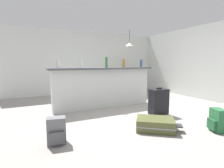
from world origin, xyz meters
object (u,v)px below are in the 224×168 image
Objects in this scene: bottle_clear at (81,63)px; bottle_green at (106,62)px; pendant_lamp at (129,45)px; suitcase_flat_olive at (155,124)px; bottle_amber at (124,63)px; dining_table at (129,78)px; suitcase_upright_black at (159,102)px; backpack_grey at (56,131)px; bottle_white at (58,64)px; backpack_green at (217,121)px; bottle_blue at (141,63)px; dining_chair_near_partition at (136,83)px.

bottle_clear is 0.78× the size of bottle_green.
pendant_lamp is (2.38, 1.53, 0.71)m from bottle_clear.
suitcase_flat_olive is at bearing -66.00° from bottle_clear.
bottle_amber is at bearing 77.00° from suitcase_flat_olive.
dining_table reaches higher than suitcase_upright_black.
bottle_amber reaches higher than dining_table.
backpack_grey is at bearing -118.04° from bottle_clear.
bottle_white is 0.93× the size of bottle_amber.
dining_table is at bearing 66.16° from suitcase_flat_olive.
suitcase_upright_black is at bearing 46.06° from suitcase_flat_olive.
dining_table is (1.02, 1.35, -0.59)m from bottle_amber.
pendant_lamp is (1.06, 1.41, 0.70)m from bottle_amber.
pendant_lamp reaches higher than suitcase_upright_black.
pendant_lamp is 1.61× the size of backpack_green.
bottle_clear reaches higher than bottle_white.
bottle_clear is at bearing -7.26° from bottle_white.
bottle_clear is 3.24m from backpack_green.
backpack_grey is at bearing -135.83° from dining_table.
suitcase_flat_olive is (-0.47, -2.03, -1.13)m from bottle_amber.
suitcase_upright_black is at bearing -38.34° from bottle_clear.
bottle_white reaches higher than suitcase_flat_olive.
backpack_green is at bearing -46.84° from bottle_white.
pendant_lamp is at bearing 44.45° from backpack_grey.
bottle_blue is 0.32× the size of suitcase_upright_black.
suitcase_upright_black is (0.84, -1.16, -0.93)m from bottle_green.
bottle_white is at bearing -178.76° from bottle_amber.
bottle_green is 1.17m from bottle_blue.
bottle_blue reaches higher than backpack_green.
suitcase_flat_olive is 1.00m from suitcase_upright_black.
dining_table is 2.81m from suitcase_upright_black.
dining_chair_near_partition is at bearing 38.90° from backpack_grey.
bottle_clear is 2.38m from suitcase_flat_olive.
suitcase_flat_olive is 1.28× the size of suitcase_upright_black.
dining_chair_near_partition is 2.21× the size of backpack_grey.
dining_table is 4.54m from backpack_grey.
bottle_blue is at bearing 62.18° from suitcase_flat_olive.
backpack_green is at bearing -98.28° from dining_chair_near_partition.
bottle_clear reaches higher than backpack_grey.
suitcase_flat_olive is at bearing -54.56° from bottle_white.
bottle_clear is 0.20× the size of dining_table.
dining_chair_near_partition is 2.21× the size of backpack_green.
suitcase_flat_olive is (-1.46, -2.81, -0.41)m from dining_chair_near_partition.
bottle_clear reaches higher than backpack_green.
pendant_lamp is at bearing 83.89° from dining_chair_near_partition.
suitcase_flat_olive is (1.41, -1.99, -1.12)m from bottle_white.
backpack_green is at bearing -64.99° from bottle_green.
bottle_amber is 0.56× the size of backpack_green.
bottle_clear is 2.91m from pendant_lamp.
bottle_blue is 1.75m from pendant_lamp.
pendant_lamp reaches higher than bottle_blue.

